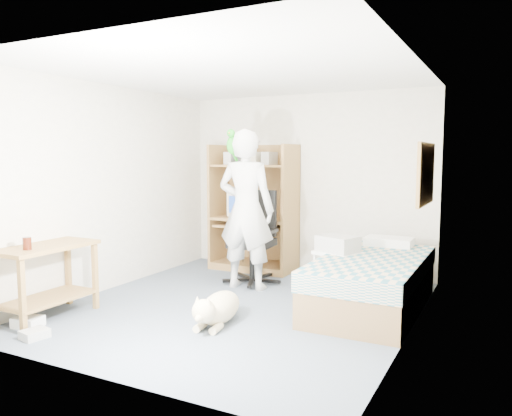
# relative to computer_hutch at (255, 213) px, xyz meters

# --- Properties ---
(floor) EXTENTS (4.00, 4.00, 0.00)m
(floor) POSITION_rel_computer_hutch_xyz_m (0.70, -1.74, -0.82)
(floor) COLOR #4D5969
(floor) RESTS_ON ground
(wall_back) EXTENTS (3.60, 0.02, 2.50)m
(wall_back) POSITION_rel_computer_hutch_xyz_m (0.70, 0.26, 0.43)
(wall_back) COLOR beige
(wall_back) RESTS_ON floor
(wall_right) EXTENTS (0.02, 4.00, 2.50)m
(wall_right) POSITION_rel_computer_hutch_xyz_m (2.50, -1.74, 0.43)
(wall_right) COLOR beige
(wall_right) RESTS_ON floor
(wall_left) EXTENTS (0.02, 4.00, 2.50)m
(wall_left) POSITION_rel_computer_hutch_xyz_m (-1.10, -1.74, 0.43)
(wall_left) COLOR beige
(wall_left) RESTS_ON floor
(ceiling) EXTENTS (3.60, 4.00, 0.02)m
(ceiling) POSITION_rel_computer_hutch_xyz_m (0.70, -1.74, 1.68)
(ceiling) COLOR white
(ceiling) RESTS_ON wall_back
(computer_hutch) EXTENTS (1.20, 0.63, 1.80)m
(computer_hutch) POSITION_rel_computer_hutch_xyz_m (0.00, 0.00, 0.00)
(computer_hutch) COLOR brown
(computer_hutch) RESTS_ON floor
(bed) EXTENTS (1.02, 2.02, 0.66)m
(bed) POSITION_rel_computer_hutch_xyz_m (2.00, -1.12, -0.53)
(bed) COLOR brown
(bed) RESTS_ON floor
(side_desk) EXTENTS (0.50, 1.00, 0.75)m
(side_desk) POSITION_rel_computer_hutch_xyz_m (-0.85, -2.94, -0.33)
(side_desk) COLOR olive
(side_desk) RESTS_ON floor
(corkboard) EXTENTS (0.04, 0.94, 0.66)m
(corkboard) POSITION_rel_computer_hutch_xyz_m (2.47, -0.84, 0.63)
(corkboard) COLOR #946642
(corkboard) RESTS_ON wall_right
(office_chair) EXTENTS (0.66, 0.66, 1.18)m
(office_chair) POSITION_rel_computer_hutch_xyz_m (0.34, -0.69, -0.40)
(office_chair) COLOR black
(office_chair) RESTS_ON floor
(person) EXTENTS (0.75, 0.53, 1.96)m
(person) POSITION_rel_computer_hutch_xyz_m (0.39, -1.00, 0.16)
(person) COLOR silver
(person) RESTS_ON floor
(parrot) EXTENTS (0.14, 0.25, 0.40)m
(parrot) POSITION_rel_computer_hutch_xyz_m (0.19, -0.99, 0.97)
(parrot) COLOR #169A1B
(parrot) RESTS_ON person
(dog) EXTENTS (0.40, 0.98, 0.37)m
(dog) POSITION_rel_computer_hutch_xyz_m (0.78, -2.32, -0.66)
(dog) COLOR beige
(dog) RESTS_ON floor
(printer_cart) EXTENTS (0.57, 0.51, 0.56)m
(printer_cart) POSITION_rel_computer_hutch_xyz_m (1.57, -0.99, -0.45)
(printer_cart) COLOR white
(printer_cart) RESTS_ON floor
(printer) EXTENTS (0.51, 0.45, 0.18)m
(printer) POSITION_rel_computer_hutch_xyz_m (1.57, -0.99, -0.17)
(printer) COLOR #A5A4A0
(printer) RESTS_ON printer_cart
(crt_monitor) EXTENTS (0.38, 0.41, 0.36)m
(crt_monitor) POSITION_rel_computer_hutch_xyz_m (-0.17, 0.01, 0.13)
(crt_monitor) COLOR beige
(crt_monitor) RESTS_ON computer_hutch
(keyboard) EXTENTS (0.47, 0.22, 0.03)m
(keyboard) POSITION_rel_computer_hutch_xyz_m (0.03, -0.16, -0.15)
(keyboard) COLOR beige
(keyboard) RESTS_ON computer_hutch
(pencil_cup) EXTENTS (0.08, 0.08, 0.12)m
(pencil_cup) POSITION_rel_computer_hutch_xyz_m (0.31, -0.09, -0.00)
(pencil_cup) COLOR gold
(pencil_cup) RESTS_ON computer_hutch
(drink_glass) EXTENTS (0.08, 0.08, 0.12)m
(drink_glass) POSITION_rel_computer_hutch_xyz_m (-0.80, -3.19, -0.01)
(drink_glass) COLOR #3D1509
(drink_glass) RESTS_ON side_desk
(floor_box_a) EXTENTS (0.28, 0.24, 0.10)m
(floor_box_a) POSITION_rel_computer_hutch_xyz_m (-0.80, -3.22, -0.77)
(floor_box_a) COLOR white
(floor_box_a) RESTS_ON floor
(floor_box_b) EXTENTS (0.22, 0.25, 0.08)m
(floor_box_b) POSITION_rel_computer_hutch_xyz_m (-0.49, -3.40, -0.78)
(floor_box_b) COLOR #B1B2AD
(floor_box_b) RESTS_ON floor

